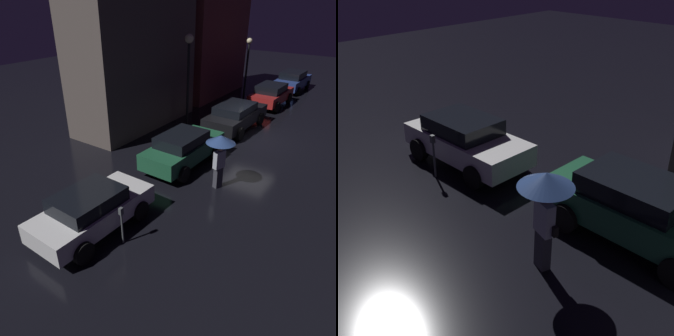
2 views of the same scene
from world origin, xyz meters
The scene contains 12 objects.
ground_plane centered at (0.00, 0.00, 0.00)m, with size 60.00×60.00×0.00m, color black.
building_facade_left centered at (-1.55, 6.50, 4.60)m, with size 7.57×3.00×9.19m.
building_facade_right centered at (6.65, 6.50, 3.69)m, with size 7.01×3.00×7.37m.
parked_car_white centered at (-9.95, 1.29, 0.76)m, with size 4.06×1.95×1.43m.
parked_car_green centered at (-4.46, 1.43, 0.80)m, with size 4.31×1.94×1.50m.
parked_car_black centered at (0.91, 1.41, 0.79)m, with size 4.62×2.06×1.45m.
parked_car_red centered at (6.36, 1.33, 0.78)m, with size 4.08×1.97×1.46m.
parked_car_blue centered at (11.36, 1.36, 0.76)m, with size 4.17×1.95×1.48m.
pedestrian_with_umbrella centered at (-5.31, -0.73, 1.72)m, with size 1.10×1.10×2.19m.
parking_meter centered at (-9.92, 0.08, 0.79)m, with size 0.12×0.10×1.28m.
street_lamp_near centered at (0.04, 4.04, 3.60)m, with size 0.48×0.48×4.94m.
street_lamp_far centered at (7.11, 3.56, 2.76)m, with size 0.38×0.38×4.13m.
Camera 1 is at (-15.50, -5.51, 6.73)m, focal length 35.00 mm.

